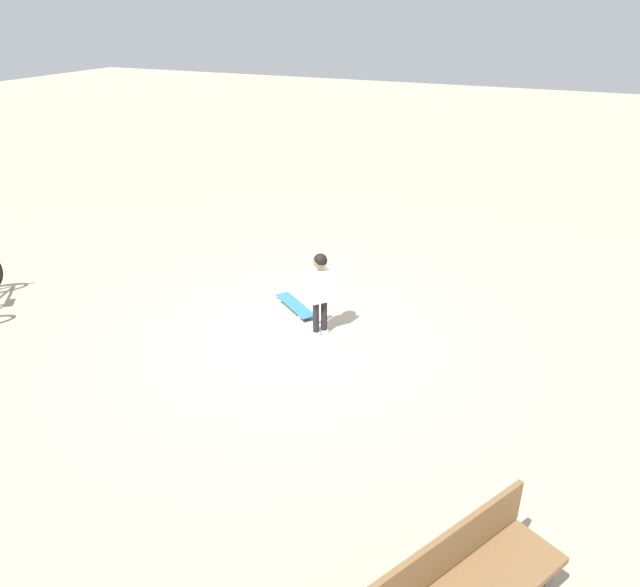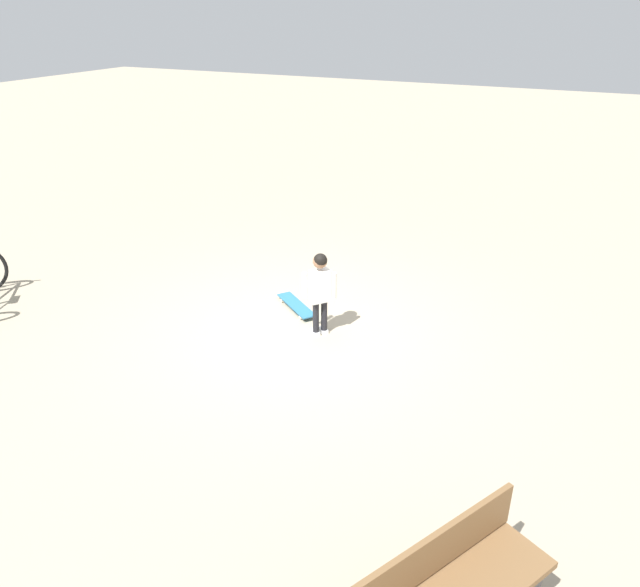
# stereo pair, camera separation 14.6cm
# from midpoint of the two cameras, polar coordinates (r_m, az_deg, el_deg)

# --- Properties ---
(ground_plane) EXTENTS (50.00, 50.00, 0.00)m
(ground_plane) POSITION_cam_midpoint_polar(r_m,az_deg,el_deg) (7.49, -1.82, -3.58)
(ground_plane) COLOR tan
(child_person) EXTENTS (0.28, 0.38, 1.06)m
(child_person) POSITION_cam_midpoint_polar(r_m,az_deg,el_deg) (7.13, 0.58, 0.77)
(child_person) COLOR black
(child_person) RESTS_ON ground
(skateboard) EXTENTS (0.63, 0.75, 0.07)m
(skateboard) POSITION_cam_midpoint_polar(r_m,az_deg,el_deg) (7.99, -1.72, -1.11)
(skateboard) COLOR teal
(skateboard) RESTS_ON ground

